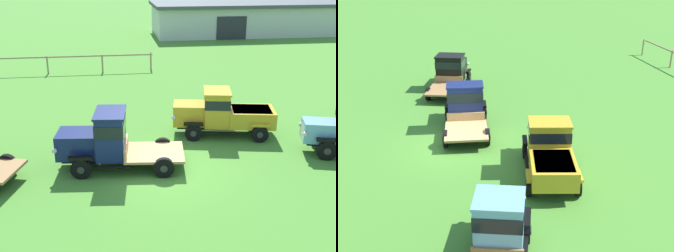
{
  "view_description": "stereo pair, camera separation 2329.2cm",
  "coord_description": "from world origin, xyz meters",
  "views": [
    {
      "loc": [
        -1.81,
        -14.45,
        7.44
      ],
      "look_at": [
        0.49,
        2.16,
        1.0
      ],
      "focal_mm": 45.0,
      "sensor_mm": 36.0,
      "label": 1
    },
    {
      "loc": [
        17.32,
        -1.21,
        8.51
      ],
      "look_at": [
        0.49,
        2.16,
        1.0
      ],
      "focal_mm": 45.0,
      "sensor_mm": 36.0,
      "label": 2
    }
  ],
  "objects": [
    {
      "name": "ground_plane",
      "position": [
        0.0,
        0.0,
        0.0
      ],
      "size": [
        240.0,
        240.0,
        0.0
      ],
      "primitive_type": "plane",
      "color": "#47842D"
    },
    {
      "name": "farm_shed",
      "position": [
        14.25,
        33.19,
        1.77
      ],
      "size": [
        22.37,
        8.73,
        3.5
      ],
      "color": "silver",
      "rests_on": "ground"
    },
    {
      "name": "paddock_fence",
      "position": [
        -6.28,
        16.58,
        0.95
      ],
      "size": [
        15.22,
        0.53,
        1.31
      ],
      "color": "#997F60",
      "rests_on": "ground"
    },
    {
      "name": "vintage_truck_second_in_line",
      "position": [
        -2.12,
        0.64,
        1.15
      ],
      "size": [
        5.07,
        2.5,
        2.29
      ],
      "color": "black",
      "rests_on": "ground"
    },
    {
      "name": "vintage_truck_midrow_center",
      "position": [
        3.18,
        3.36,
        1.07
      ],
      "size": [
        4.89,
        2.69,
        2.13
      ],
      "color": "black",
      "rests_on": "ground"
    }
  ]
}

